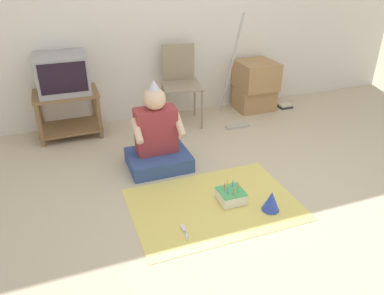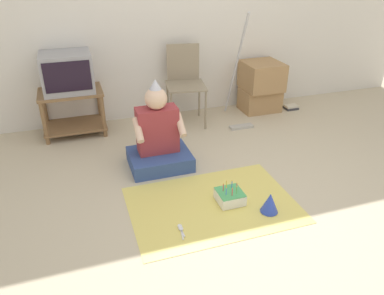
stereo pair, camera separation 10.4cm
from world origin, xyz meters
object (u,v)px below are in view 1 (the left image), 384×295
tv (62,74)px  folding_chair (180,79)px  book_pile (285,106)px  cardboard_box_stack (256,85)px  dust_mop (234,92)px  party_hat_blue (271,201)px  birthday_cake (231,196)px  person_seated (157,140)px

tv → folding_chair: size_ratio=0.58×
folding_chair → book_pile: bearing=-3.2°
cardboard_box_stack → folding_chair: bearing=-178.9°
dust_mop → book_pile: dust_mop is taller
tv → party_hat_blue: tv is taller
cardboard_box_stack → birthday_cake: size_ratio=3.01×
folding_chair → birthday_cake: bearing=-95.1°
tv → folding_chair: bearing=-2.3°
book_pile → party_hat_blue: size_ratio=1.04×
cardboard_box_stack → birthday_cake: cardboard_box_stack is taller
cardboard_box_stack → book_pile: cardboard_box_stack is taller
tv → dust_mop: bearing=-10.3°
book_pile → party_hat_blue: (-1.34, -1.86, 0.07)m
birthday_cake → party_hat_blue: bearing=-42.2°
cardboard_box_stack → person_seated: (-1.57, -0.96, -0.06)m
folding_chair → birthday_cake: folding_chair is taller
folding_chair → dust_mop: (0.56, -0.28, -0.14)m
tv → book_pile: (2.71, -0.13, -0.68)m
dust_mop → party_hat_blue: bearing=-105.7°
folding_chair → person_seated: folding_chair is taller
book_pile → birthday_cake: bearing=-134.0°
book_pile → party_hat_blue: bearing=-125.7°
cardboard_box_stack → party_hat_blue: (-0.93, -1.96, -0.24)m
book_pile → folding_chair: bearing=176.8°
folding_chair → birthday_cake: 1.79m
dust_mop → cardboard_box_stack: bearing=33.2°
folding_chair → birthday_cake: size_ratio=4.33×
dust_mop → person_seated: size_ratio=1.53×
tv → dust_mop: (1.84, -0.33, -0.31)m
dust_mop → tv: bearing=169.7°
book_pile → tv: bearing=177.2°
person_seated → birthday_cake: 0.90m
birthday_cake → tv: bearing=122.4°
book_pile → person_seated: (-1.98, -0.86, 0.24)m
cardboard_box_stack → birthday_cake: bearing=-123.9°
book_pile → birthday_cake: birthday_cake is taller
tv → birthday_cake: 2.20m
person_seated → book_pile: bearing=23.6°
tv → cardboard_box_stack: (2.29, -0.03, -0.37)m
folding_chair → tv: bearing=177.7°
birthday_cake → person_seated: bearing=117.2°
tv → person_seated: (0.72, -1.00, -0.44)m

